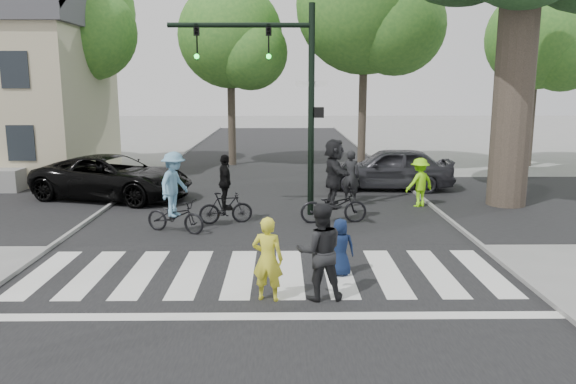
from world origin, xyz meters
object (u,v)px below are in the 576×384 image
Objects in this scene: cyclist_mid at (225,196)px; car_suv at (113,177)px; cyclist_left at (175,198)px; pedestrian_child at (340,247)px; car_grey at (390,168)px; pedestrian_woman at (268,259)px; pedestrian_adult at (320,252)px; cyclist_right at (334,186)px; traffic_signal at (281,80)px.

cyclist_mid is 5.36m from car_suv.
cyclist_left reaches higher than car_suv.
cyclist_left reaches higher than pedestrian_child.
pedestrian_child is 9.86m from car_grey.
car_grey is at bearing 42.15° from cyclist_left.
pedestrian_woman is 11.56m from car_grey.
pedestrian_adult is 0.91× the size of cyclist_mid.
cyclist_left is 0.90× the size of cyclist_right.
pedestrian_woman is 0.87× the size of pedestrian_adult.
pedestrian_adult is at bearing -84.21° from traffic_signal.
cyclist_mid is 0.36× the size of car_suv.
pedestrian_woman is 5.33m from cyclist_left.
pedestrian_woman is at bearing -61.97° from cyclist_left.
car_grey is (3.28, 10.71, -0.10)m from pedestrian_adult.
cyclist_mid is 0.82× the size of cyclist_right.
pedestrian_woman is at bearing -131.92° from car_suv.
pedestrian_child is at bearing -11.72° from car_grey.
pedestrian_child is (1.42, 1.31, -0.18)m from pedestrian_woman.
pedestrian_woman is (-0.25, -6.66, -3.14)m from traffic_signal.
car_grey is at bearing 43.07° from cyclist_mid.
traffic_signal is at bearing 145.44° from cyclist_right.
cyclist_right is (0.27, 4.36, 0.46)m from pedestrian_child.
cyclist_right is 0.44× the size of car_suv.
car_suv reaches higher than pedestrian_child.
pedestrian_woman is 1.94m from pedestrian_child.
pedestrian_adult is 6.00m from cyclist_mid.
pedestrian_adult reaches higher than pedestrian_child.
car_grey reaches higher than car_suv.
cyclist_right is (1.43, -0.99, -2.86)m from traffic_signal.
traffic_signal reaches higher than pedestrian_child.
cyclist_right reaches higher than cyclist_left.
cyclist_mid is at bearing -112.77° from car_suv.
pedestrian_woman reaches higher than pedestrian_child.
traffic_signal is 3.62m from cyclist_mid.
traffic_signal is at bearing -80.89° from pedestrian_child.
pedestrian_adult is 0.83× the size of cyclist_left.
cyclist_mid reaches higher than car_grey.
cyclist_left is at bearing -59.43° from pedestrian_adult.
traffic_signal is 2.56× the size of cyclist_right.
pedestrian_adult is (0.67, -6.61, -3.02)m from traffic_signal.
traffic_signal is 6.91m from car_suv.
pedestrian_woman is at bearing -77.09° from cyclist_mid.
car_grey is (6.70, 6.07, -0.14)m from cyclist_left.
cyclist_mid is at bearing -61.09° from pedestrian_child.
car_suv is (-4.09, 3.46, -0.05)m from cyclist_mid.
pedestrian_child is 5.11m from cyclist_mid.
pedestrian_woman is at bearing -2.37° from pedestrian_adult.
pedestrian_child is at bearing -57.91° from cyclist_mid.
cyclist_right reaches higher than car_grey.
car_suv is (-6.80, 7.78, 0.16)m from pedestrian_child.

